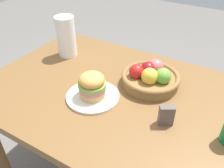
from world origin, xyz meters
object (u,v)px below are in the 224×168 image
(fruit_basket, at_px, (151,77))
(paper_towel_roll, at_px, (66,37))
(sandwich, at_px, (92,85))
(napkin_holder, at_px, (166,115))
(plate, at_px, (93,96))

(fruit_basket, relative_size, paper_towel_roll, 1.21)
(sandwich, height_order, fruit_basket, sandwich)
(sandwich, distance_m, napkin_holder, 0.36)
(fruit_basket, height_order, paper_towel_roll, paper_towel_roll)
(plate, xyz_separation_m, fruit_basket, (0.19, 0.23, 0.04))
(fruit_basket, relative_size, napkin_holder, 3.22)
(paper_towel_roll, height_order, napkin_holder, paper_towel_roll)
(plate, distance_m, napkin_holder, 0.36)
(plate, distance_m, sandwich, 0.07)
(plate, relative_size, napkin_holder, 2.79)
(plate, distance_m, paper_towel_roll, 0.47)
(plate, height_order, paper_towel_roll, paper_towel_roll)
(napkin_holder, bearing_deg, paper_towel_roll, 129.23)
(plate, relative_size, sandwich, 1.93)
(napkin_holder, bearing_deg, plate, 150.46)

